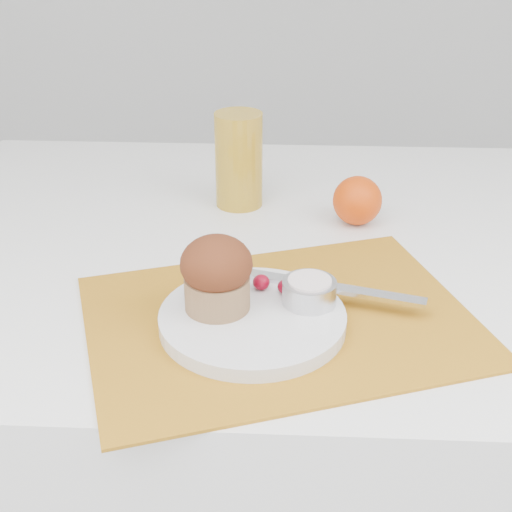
{
  "coord_description": "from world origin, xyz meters",
  "views": [
    {
      "loc": [
        -0.04,
        -0.85,
        1.2
      ],
      "look_at": [
        -0.08,
        -0.1,
        0.8
      ],
      "focal_mm": 50.0,
      "sensor_mm": 36.0,
      "label": 1
    }
  ],
  "objects_px": {
    "juice_glass": "(239,160)",
    "muffin": "(217,274)",
    "orange": "(357,201)",
    "table": "(309,442)",
    "plate": "(252,319)"
  },
  "relations": [
    {
      "from": "orange",
      "to": "muffin",
      "type": "xyz_separation_m",
      "value": [
        -0.18,
        -0.27,
        0.03
      ]
    },
    {
      "from": "juice_glass",
      "to": "muffin",
      "type": "xyz_separation_m",
      "value": [
        -0.0,
        -0.34,
        -0.01
      ]
    },
    {
      "from": "table",
      "to": "juice_glass",
      "type": "height_order",
      "value": "juice_glass"
    },
    {
      "from": "table",
      "to": "juice_glass",
      "type": "xyz_separation_m",
      "value": [
        -0.12,
        0.12,
        0.45
      ]
    },
    {
      "from": "plate",
      "to": "muffin",
      "type": "xyz_separation_m",
      "value": [
        -0.04,
        0.01,
        0.05
      ]
    },
    {
      "from": "juice_glass",
      "to": "plate",
      "type": "bearing_deg",
      "value": -83.54
    },
    {
      "from": "table",
      "to": "muffin",
      "type": "bearing_deg",
      "value": -118.87
    },
    {
      "from": "orange",
      "to": "table",
      "type": "bearing_deg",
      "value": -134.81
    },
    {
      "from": "plate",
      "to": "juice_glass",
      "type": "xyz_separation_m",
      "value": [
        -0.04,
        0.35,
        0.06
      ]
    },
    {
      "from": "juice_glass",
      "to": "muffin",
      "type": "bearing_deg",
      "value": -90.14
    },
    {
      "from": "table",
      "to": "orange",
      "type": "bearing_deg",
      "value": 45.19
    },
    {
      "from": "plate",
      "to": "muffin",
      "type": "relative_size",
      "value": 2.41
    },
    {
      "from": "table",
      "to": "orange",
      "type": "distance_m",
      "value": 0.42
    },
    {
      "from": "juice_glass",
      "to": "muffin",
      "type": "relative_size",
      "value": 1.66
    },
    {
      "from": "table",
      "to": "juice_glass",
      "type": "bearing_deg",
      "value": 135.29
    }
  ]
}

